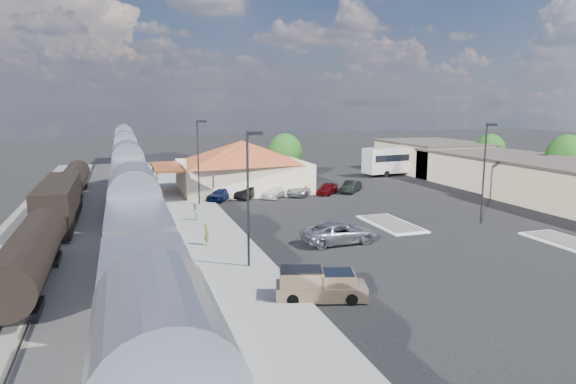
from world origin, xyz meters
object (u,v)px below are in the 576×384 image
object	(u,v)px
pickup_truck	(321,286)
suv	(339,233)
station_depot	(242,165)
coach_bus	(403,159)

from	to	relation	value
pickup_truck	suv	xyz separation A→B (m)	(5.64, 10.35, 0.01)
pickup_truck	station_depot	bearing A→B (deg)	10.50
station_depot	pickup_truck	world-z (taller)	station_depot
pickup_truck	coach_bus	world-z (taller)	coach_bus
station_depot	coach_bus	world-z (taller)	station_depot
suv	coach_bus	xyz separation A→B (m)	(24.68, 32.48, 1.58)
coach_bus	suv	bearing A→B (deg)	135.75
station_depot	suv	xyz separation A→B (m)	(1.70, -26.18, -2.31)
suv	coach_bus	distance (m)	40.82
station_depot	suv	distance (m)	26.34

